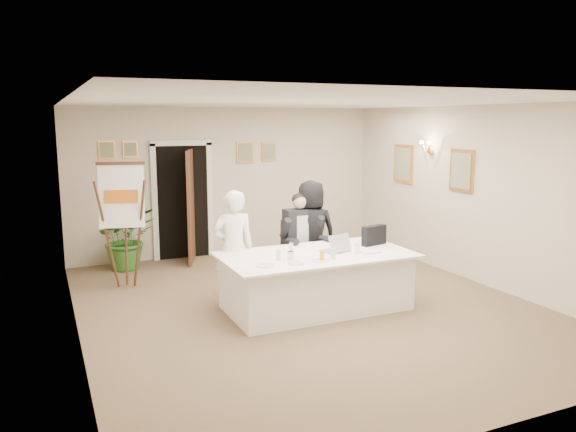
# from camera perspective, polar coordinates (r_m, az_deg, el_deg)

# --- Properties ---
(floor) EXTENTS (7.00, 7.00, 0.00)m
(floor) POSITION_cam_1_polar(r_m,az_deg,el_deg) (7.96, 1.95, -9.08)
(floor) COLOR brown
(floor) RESTS_ON ground
(ceiling) EXTENTS (6.00, 7.00, 0.02)m
(ceiling) POSITION_cam_1_polar(r_m,az_deg,el_deg) (7.54, 2.07, 11.50)
(ceiling) COLOR white
(ceiling) RESTS_ON wall_back
(wall_back) EXTENTS (6.00, 0.10, 2.80)m
(wall_back) POSITION_cam_1_polar(r_m,az_deg,el_deg) (10.85, -6.13, 3.52)
(wall_back) COLOR beige
(wall_back) RESTS_ON floor
(wall_front) EXTENTS (6.00, 0.10, 2.80)m
(wall_front) POSITION_cam_1_polar(r_m,az_deg,el_deg) (4.79, 20.74, -5.03)
(wall_front) COLOR beige
(wall_front) RESTS_ON floor
(wall_left) EXTENTS (0.10, 7.00, 2.80)m
(wall_left) POSITION_cam_1_polar(r_m,az_deg,el_deg) (6.87, -21.09, -0.70)
(wall_left) COLOR beige
(wall_left) RESTS_ON floor
(wall_right) EXTENTS (0.10, 7.00, 2.80)m
(wall_right) POSITION_cam_1_polar(r_m,az_deg,el_deg) (9.32, 18.83, 2.03)
(wall_right) COLOR beige
(wall_right) RESTS_ON floor
(doorway) EXTENTS (1.14, 0.86, 2.20)m
(doorway) POSITION_cam_1_polar(r_m,az_deg,el_deg) (10.49, -10.39, 1.24)
(doorway) COLOR black
(doorway) RESTS_ON floor
(pictures_back_wall) EXTENTS (3.40, 0.06, 0.80)m
(pictures_back_wall) POSITION_cam_1_polar(r_m,az_deg,el_deg) (10.56, -10.28, 5.71)
(pictures_back_wall) COLOR #E59A4E
(pictures_back_wall) RESTS_ON wall_back
(pictures_right_wall) EXTENTS (0.06, 2.20, 0.80)m
(pictures_right_wall) POSITION_cam_1_polar(r_m,az_deg,el_deg) (10.18, 14.23, 4.85)
(pictures_right_wall) COLOR #E59A4E
(pictures_right_wall) RESTS_ON wall_right
(wall_sconce) EXTENTS (0.20, 0.30, 0.24)m
(wall_sconce) POSITION_cam_1_polar(r_m,az_deg,el_deg) (10.11, 14.00, 6.82)
(wall_sconce) COLOR #D78D45
(wall_sconce) RESTS_ON wall_right
(conference_table) EXTENTS (2.59, 1.39, 0.78)m
(conference_table) POSITION_cam_1_polar(r_m,az_deg,el_deg) (7.74, 2.86, -6.58)
(conference_table) COLOR white
(conference_table) RESTS_ON floor
(seated_man) EXTENTS (0.79, 0.82, 1.49)m
(seated_man) POSITION_cam_1_polar(r_m,az_deg,el_deg) (8.61, 1.29, -2.48)
(seated_man) COLOR black
(seated_man) RESTS_ON floor
(flip_chart) EXTENTS (0.69, 0.49, 1.91)m
(flip_chart) POSITION_cam_1_polar(r_m,az_deg,el_deg) (8.90, -16.32, -1.56)
(flip_chart) COLOR #382312
(flip_chart) RESTS_ON floor
(standing_man) EXTENTS (0.61, 0.42, 1.62)m
(standing_man) POSITION_cam_1_polar(r_m,az_deg,el_deg) (7.86, -5.55, -3.23)
(standing_man) COLOR white
(standing_man) RESTS_ON floor
(standing_woman) EXTENTS (0.89, 0.66, 1.66)m
(standing_woman) POSITION_cam_1_polar(r_m,az_deg,el_deg) (8.74, 2.35, -1.75)
(standing_woman) COLOR black
(standing_woman) RESTS_ON floor
(potted_palm) EXTENTS (1.05, 0.94, 1.09)m
(potted_palm) POSITION_cam_1_polar(r_m,az_deg,el_deg) (10.11, -16.10, -2.17)
(potted_palm) COLOR #2A6120
(potted_palm) RESTS_ON floor
(laptop) EXTENTS (0.46, 0.47, 0.28)m
(laptop) POSITION_cam_1_polar(r_m,az_deg,el_deg) (7.78, 4.81, -2.56)
(laptop) COLOR #B7BABC
(laptop) RESTS_ON conference_table
(laptop_bag) EXTENTS (0.42, 0.20, 0.28)m
(laptop_bag) POSITION_cam_1_polar(r_m,az_deg,el_deg) (8.23, 8.73, -1.95)
(laptop_bag) COLOR black
(laptop_bag) RESTS_ON conference_table
(paper_stack) EXTENTS (0.28, 0.21, 0.03)m
(paper_stack) POSITION_cam_1_polar(r_m,az_deg,el_deg) (7.76, 8.33, -3.61)
(paper_stack) COLOR white
(paper_stack) RESTS_ON conference_table
(plate_left) EXTENTS (0.26, 0.26, 0.01)m
(plate_left) POSITION_cam_1_polar(r_m,az_deg,el_deg) (7.00, -2.30, -5.04)
(plate_left) COLOR white
(plate_left) RESTS_ON conference_table
(plate_mid) EXTENTS (0.26, 0.26, 0.01)m
(plate_mid) POSITION_cam_1_polar(r_m,az_deg,el_deg) (7.11, 0.80, -4.79)
(plate_mid) COLOR white
(plate_mid) RESTS_ON conference_table
(plate_near) EXTENTS (0.28, 0.28, 0.01)m
(plate_near) POSITION_cam_1_polar(r_m,az_deg,el_deg) (7.25, 3.33, -4.52)
(plate_near) COLOR white
(plate_near) RESTS_ON conference_table
(glass_a) EXTENTS (0.08, 0.08, 0.14)m
(glass_a) POSITION_cam_1_polar(r_m,az_deg,el_deg) (7.26, -0.99, -3.98)
(glass_a) COLOR silver
(glass_a) RESTS_ON conference_table
(glass_b) EXTENTS (0.07, 0.07, 0.14)m
(glass_b) POSITION_cam_1_polar(r_m,az_deg,el_deg) (7.36, 4.62, -3.83)
(glass_b) COLOR silver
(glass_b) RESTS_ON conference_table
(glass_c) EXTENTS (0.07, 0.07, 0.14)m
(glass_c) POSITION_cam_1_polar(r_m,az_deg,el_deg) (7.66, 7.02, -3.33)
(glass_c) COLOR silver
(glass_c) RESTS_ON conference_table
(glass_d) EXTENTS (0.06, 0.06, 0.14)m
(glass_d) POSITION_cam_1_polar(r_m,az_deg,el_deg) (7.65, 0.33, -3.28)
(glass_d) COLOR silver
(glass_d) RESTS_ON conference_table
(oj_glass) EXTENTS (0.07, 0.07, 0.13)m
(oj_glass) POSITION_cam_1_polar(r_m,az_deg,el_deg) (7.23, 3.46, -4.10)
(oj_glass) COLOR gold
(oj_glass) RESTS_ON conference_table
(steel_jug) EXTENTS (0.10, 0.10, 0.11)m
(steel_jug) POSITION_cam_1_polar(r_m,az_deg,el_deg) (7.30, 0.28, -4.03)
(steel_jug) COLOR silver
(steel_jug) RESTS_ON conference_table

